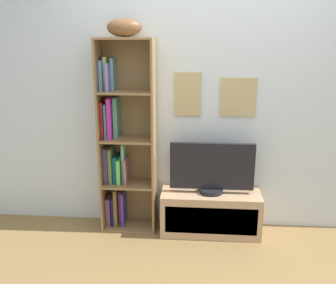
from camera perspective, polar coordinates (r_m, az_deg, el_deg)
back_wall at (r=3.55m, az=5.48°, el=6.74°), size 4.80×0.08×2.52m
bookshelf at (r=3.58m, az=-6.93°, el=-0.35°), size 0.51×0.29×1.79m
football at (r=3.39m, az=-6.54°, el=16.63°), size 0.33×0.23×0.16m
tv_stand at (r=3.68m, az=6.36°, el=-10.39°), size 0.92×0.36×0.40m
television at (r=3.50m, az=6.58°, el=-3.96°), size 0.77×0.22×0.48m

